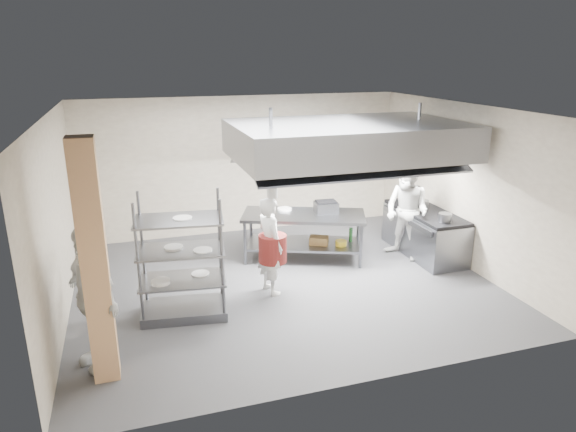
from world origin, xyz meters
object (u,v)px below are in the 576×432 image
object	(u,v)px
pass_rack	(181,257)
stockpot	(422,204)
island	(303,236)
chef_line	(407,212)
griddle	(326,207)
chef_plating	(92,297)
chef_head	(270,246)
cooking_range	(424,234)

from	to	relation	value
pass_rack	stockpot	xyz separation A→B (m)	(4.89, 1.29, 0.03)
island	pass_rack	size ratio (longest dim) A/B	1.22
pass_rack	stockpot	distance (m)	5.06
chef_line	stockpot	bearing A→B (deg)	96.36
chef_line	stockpot	size ratio (longest dim) A/B	7.96
pass_rack	chef_line	bearing A→B (deg)	20.66
griddle	stockpot	size ratio (longest dim) A/B	1.78
chef_line	chef_plating	xyz separation A→B (m)	(-5.60, -2.00, -0.00)
island	chef_line	distance (m)	2.04
pass_rack	chef_head	xyz separation A→B (m)	(1.48, 0.37, -0.13)
chef_line	griddle	xyz separation A→B (m)	(-1.45, 0.54, 0.06)
pass_rack	griddle	distance (m)	3.32
chef_line	pass_rack	bearing A→B (deg)	-98.69
chef_head	chef_line	world-z (taller)	chef_line
island	griddle	bearing A→B (deg)	16.06
chef_plating	pass_rack	bearing A→B (deg)	99.83
chef_line	chef_head	bearing A→B (deg)	-99.21
pass_rack	chef_head	bearing A→B (deg)	21.67
island	chef_head	world-z (taller)	chef_head
pass_rack	chef_head	world-z (taller)	pass_rack
island	chef_plating	size ratio (longest dim) A/B	1.23
island	chef_line	size ratio (longest dim) A/B	1.22
pass_rack	cooking_range	size ratio (longest dim) A/B	0.96
cooking_range	chef_plating	world-z (taller)	chef_plating
cooking_range	chef_plating	xyz separation A→B (m)	(-6.08, -2.09, 0.53)
chef_head	stockpot	size ratio (longest dim) A/B	6.93
island	griddle	size ratio (longest dim) A/B	5.47
island	cooking_range	size ratio (longest dim) A/B	1.16
pass_rack	cooking_range	world-z (taller)	pass_rack
chef_plating	griddle	bearing A→B (deg)	92.25
chef_head	chef_plating	size ratio (longest dim) A/B	0.87
island	stockpot	world-z (taller)	stockpot
island	chef_head	distance (m)	1.64
chef_plating	griddle	size ratio (longest dim) A/B	4.46
chef_line	griddle	distance (m)	1.55
pass_rack	chef_line	size ratio (longest dim) A/B	1.00
chef_head	stockpot	xyz separation A→B (m)	(3.41, 0.92, 0.15)
griddle	stockpot	bearing A→B (deg)	-2.58
chef_line	chef_plating	size ratio (longest dim) A/B	1.00
chef_head	chef_line	xyz separation A→B (m)	(2.91, 0.65, 0.12)
chef_head	chef_plating	xyz separation A→B (m)	(-2.69, -1.36, 0.12)
pass_rack	chef_line	world-z (taller)	pass_rack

